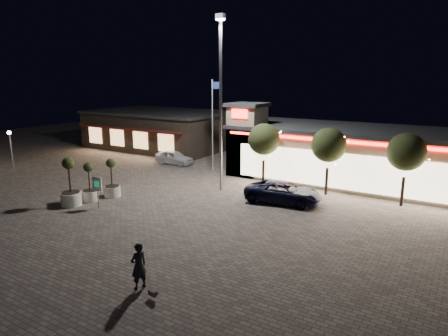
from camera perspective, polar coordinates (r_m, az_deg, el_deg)
The scene contains 17 objects.
ground at distance 25.00m, azimuth -14.32°, elevation -6.70°, with size 90.00×90.00×0.00m, color slate.
retail_building at distance 33.44m, azimuth 17.87°, elevation 1.94°, with size 20.40×8.40×6.10m.
restaurant_building at distance 48.13m, azimuth -9.07°, elevation 5.53°, with size 16.40×11.00×4.30m.
floodlight_pole at distance 28.58m, azimuth -0.48°, elevation 10.51°, with size 0.60×0.40×12.38m.
flagpole at distance 35.04m, azimuth -1.53°, elevation 7.22°, with size 0.95×0.10×8.00m.
lamp_post_west at distance 40.98m, azimuth -28.23°, elevation 3.30°, with size 0.36×0.36×3.48m.
string_tree_a at distance 30.56m, azimuth 5.73°, elevation 4.09°, with size 2.42×2.42×4.79m.
string_tree_b at distance 28.76m, azimuth 14.72°, elevation 3.17°, with size 2.42×2.42×4.79m.
string_tree_c at distance 27.75m, azimuth 24.62°, elevation 2.07°, with size 2.42×2.42×4.79m.
pickup_truck at distance 26.87m, azimuth 8.45°, elevation -3.47°, with size 2.34×5.07×1.41m, color black.
white_sedan at distance 38.55m, azimuth -7.14°, elevation 1.52°, with size 1.57×3.91×1.33m, color white.
pedestrian at distance 16.52m, azimuth -12.09°, elevation -13.51°, with size 0.69×0.45×1.90m, color black.
dog at distance 15.97m, azimuth -10.01°, elevation -17.21°, with size 0.50×0.22×0.26m.
planter_left at distance 28.38m, azimuth -18.61°, elevation -2.89°, with size 1.08×1.08×2.65m.
planter_mid at distance 27.78m, azimuth -21.08°, elevation -3.06°, with size 1.30×1.30×3.20m.
planter_right at distance 28.95m, azimuth -15.71°, elevation -2.34°, with size 1.11×1.11×2.73m.
valet_sign at distance 26.47m, azimuth -17.65°, elevation -2.55°, with size 0.68×0.19×2.06m.
Camera 1 is at (17.21, -16.16, 8.23)m, focal length 32.00 mm.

